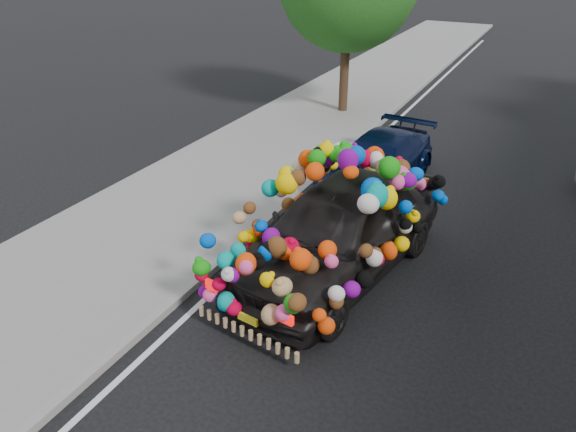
{
  "coord_description": "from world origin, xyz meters",
  "views": [
    {
      "loc": [
        2.55,
        -7.03,
        5.37
      ],
      "look_at": [
        -1.03,
        0.08,
        1.26
      ],
      "focal_mm": 35.0,
      "sensor_mm": 36.0,
      "label": 1
    }
  ],
  "objects": [
    {
      "name": "ground",
      "position": [
        0.0,
        0.0,
        0.0
      ],
      "size": [
        100.0,
        100.0,
        0.0
      ],
      "primitive_type": "plane",
      "color": "black",
      "rests_on": "ground"
    },
    {
      "name": "sidewalk",
      "position": [
        -4.3,
        0.0,
        0.06
      ],
      "size": [
        4.0,
        60.0,
        0.12
      ],
      "primitive_type": "cube",
      "color": "gray",
      "rests_on": "ground"
    },
    {
      "name": "kerb",
      "position": [
        -2.35,
        0.0,
        0.07
      ],
      "size": [
        0.15,
        60.0,
        0.13
      ],
      "primitive_type": "cube",
      "color": "gray",
      "rests_on": "ground"
    },
    {
      "name": "plush_art_car",
      "position": [
        -0.4,
        0.76,
        1.18
      ],
      "size": [
        3.08,
        5.33,
        2.29
      ],
      "rotation": [
        0.0,
        0.0,
        -0.16
      ],
      "color": "black",
      "rests_on": "ground"
    },
    {
      "name": "navy_sedan",
      "position": [
        -0.98,
        4.5,
        0.58
      ],
      "size": [
        1.97,
        4.16,
        1.17
      ],
      "primitive_type": "imported",
      "rotation": [
        0.0,
        0.0,
        -0.08
      ],
      "color": "black",
      "rests_on": "ground"
    }
  ]
}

